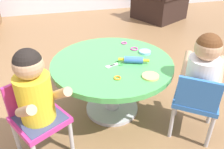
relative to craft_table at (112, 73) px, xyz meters
name	(u,v)px	position (x,y,z in m)	size (l,w,h in m)	color
ground_plane	(112,109)	(0.00, 0.00, -0.36)	(10.00, 10.00, 0.00)	olive
craft_table	(112,73)	(0.00, 0.00, 0.00)	(0.93, 0.93, 0.47)	silver
child_chair_left	(37,116)	(-0.57, -0.30, -0.06)	(0.41, 0.41, 0.54)	#B7B7BC
seated_child_left	(34,90)	(-0.55, -0.33, 0.17)	(0.41, 0.43, 0.51)	#3F4772
child_chair_right	(196,100)	(0.50, -0.41, -0.06)	(0.42, 0.42, 0.54)	#B7B7BC
seated_child_right	(203,70)	(0.52, -0.38, 0.17)	(0.42, 0.44, 0.51)	#3F4772
armchair_dark	(162,1)	(1.43, 2.15, -0.05)	(0.95, 0.96, 0.85)	black
rolling_pin	(134,60)	(0.15, -0.06, 0.13)	(0.22, 0.10, 0.05)	#3F72CC
craft_scissors	(116,64)	(0.02, -0.06, 0.11)	(0.14, 0.09, 0.01)	silver
playdough_blob_0	(150,76)	(0.20, -0.28, 0.11)	(0.12, 0.12, 0.01)	#F2CC72
playdough_blob_1	(145,52)	(0.29, 0.07, 0.11)	(0.09, 0.09, 0.02)	#8CCCF2
cookie_cutter_0	(134,49)	(0.23, 0.16, 0.11)	(0.06, 0.06, 0.01)	#D83FA5
cookie_cutter_1	(124,43)	(0.19, 0.29, 0.11)	(0.05, 0.05, 0.01)	#D83FA5
cookie_cutter_2	(117,78)	(-0.03, -0.24, 0.11)	(0.05, 0.05, 0.01)	orange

